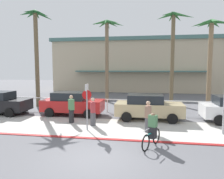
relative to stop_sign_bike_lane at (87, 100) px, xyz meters
name	(u,v)px	position (x,y,z in m)	size (l,w,h in m)	color
ground_plane	(124,109)	(1.36, 6.49, -1.68)	(80.00, 80.00, 0.00)	#5B5B60
sidewalk_strip	(113,128)	(1.36, 0.69, -1.67)	(44.00, 4.00, 0.02)	beige
curb_paint	(107,139)	(1.36, -1.31, -1.66)	(44.00, 0.24, 0.03)	maroon
building_backdrop	(141,65)	(2.40, 23.11, 2.22)	(26.22, 10.65, 7.77)	#BCAD8E
rail_fence	(122,102)	(1.36, 4.99, -0.84)	(24.95, 0.08, 1.04)	white
stop_sign_bike_lane	(87,100)	(0.00, 0.00, 0.00)	(0.52, 0.56, 2.56)	gray
palm_tree_0	(36,38)	(-6.35, 6.51, 4.39)	(2.53, 2.85, 8.46)	brown
palm_tree_1	(107,41)	(-0.73, 10.14, 4.48)	(3.29, 3.00, 8.23)	#756047
palm_tree_2	(173,38)	(5.61, 9.50, 4.55)	(3.39, 3.20, 8.57)	brown
palm_tree_3	(211,42)	(8.30, 7.16, 3.84)	(3.30, 2.96, 7.31)	#846B4C
car_red_1	(72,103)	(-2.12, 3.55, -0.81)	(4.40, 2.02, 1.69)	red
car_tan_2	(148,107)	(3.34, 2.97, -0.81)	(4.40, 2.02, 1.69)	tan
cyclist_teal_0	(152,131)	(3.47, -1.89, -0.98)	(0.85, 1.66, 1.50)	black
pedestrian_0	(148,118)	(3.31, 0.13, -0.89)	(0.39, 0.45, 1.70)	#4C4C51
pedestrian_1	(93,113)	(0.09, 0.94, -0.90)	(0.41, 0.46, 1.69)	#4C4C51
pedestrian_2	(71,110)	(-1.40, 1.39, -0.86)	(0.46, 0.47, 1.76)	#232326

